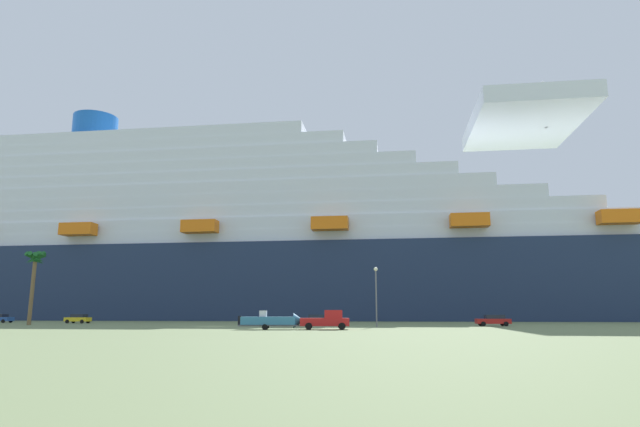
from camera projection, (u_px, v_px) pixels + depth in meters
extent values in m
plane|color=#66754C|center=(274.00, 322.00, 101.10)|extent=(600.00, 600.00, 0.00)
cube|color=#1E2D4C|center=(222.00, 285.00, 132.84)|extent=(255.53, 47.67, 17.47)
cube|color=white|center=(223.00, 245.00, 134.72)|extent=(224.95, 43.25, 2.91)
cube|color=white|center=(205.00, 234.00, 135.94)|extent=(211.23, 42.21, 2.91)
cube|color=white|center=(187.00, 223.00, 137.16)|extent=(197.34, 40.60, 2.91)
cube|color=white|center=(169.00, 213.00, 138.38)|extent=(184.74, 39.47, 2.91)
cube|color=white|center=(151.00, 203.00, 139.60)|extent=(173.85, 38.64, 2.91)
cube|color=white|center=(134.00, 193.00, 140.82)|extent=(168.13, 37.65, 2.91)
cube|color=white|center=(117.00, 183.00, 142.05)|extent=(159.89, 36.60, 2.91)
cube|color=white|center=(100.00, 173.00, 143.27)|extent=(152.78, 35.79, 2.91)
cube|color=white|center=(84.00, 163.00, 144.49)|extent=(147.35, 34.78, 2.91)
cube|color=white|center=(68.00, 154.00, 145.71)|extent=(137.63, 33.95, 2.91)
cube|color=white|center=(524.00, 121.00, 129.92)|extent=(27.49, 37.43, 4.00)
cylinder|color=#1959B2|center=(95.00, 133.00, 145.77)|extent=(12.46, 12.46, 8.82)
cylinder|color=silver|center=(544.00, 104.00, 129.97)|extent=(0.80, 0.80, 12.00)
cube|color=orange|center=(78.00, 229.00, 122.52)|extent=(8.17, 3.67, 2.80)
cube|color=orange|center=(200.00, 227.00, 118.53)|extent=(8.17, 3.67, 2.80)
cube|color=orange|center=(330.00, 224.00, 114.53)|extent=(8.17, 3.67, 2.80)
cube|color=orange|center=(469.00, 220.00, 110.54)|extent=(8.17, 3.67, 2.80)
cube|color=orange|center=(619.00, 217.00, 106.54)|extent=(8.17, 3.67, 2.80)
cube|color=red|center=(325.00, 322.00, 60.20)|extent=(5.88, 3.06, 0.90)
cube|color=red|center=(333.00, 314.00, 60.37)|extent=(2.34, 2.20, 0.90)
cube|color=#26333F|center=(339.00, 315.00, 60.35)|extent=(0.43, 1.67, 0.63)
cylinder|color=black|center=(341.00, 326.00, 61.10)|extent=(0.84, 0.43, 0.80)
cylinder|color=black|center=(342.00, 326.00, 59.14)|extent=(0.84, 0.43, 0.80)
cylinder|color=black|center=(309.00, 326.00, 61.10)|extent=(0.84, 0.43, 0.80)
cylinder|color=black|center=(309.00, 326.00, 59.13)|extent=(0.84, 0.43, 0.80)
cube|color=#595960|center=(268.00, 325.00, 60.12)|extent=(7.02, 3.02, 0.16)
cube|color=#595960|center=(303.00, 325.00, 60.13)|extent=(2.21, 0.56, 0.10)
cylinder|color=black|center=(266.00, 327.00, 61.03)|extent=(0.67, 0.34, 0.64)
cylinder|color=black|center=(265.00, 327.00, 59.16)|extent=(0.67, 0.34, 0.64)
cube|color=teal|center=(268.00, 321.00, 60.22)|extent=(6.45, 3.09, 0.90)
cone|color=teal|center=(299.00, 321.00, 60.22)|extent=(1.51, 1.92, 1.71)
cube|color=silver|center=(263.00, 314.00, 60.37)|extent=(0.98, 1.14, 0.70)
cube|color=black|center=(240.00, 321.00, 60.21)|extent=(0.45, 0.56, 1.10)
cylinder|color=brown|center=(32.00, 292.00, 82.05)|extent=(0.59, 0.59, 10.22)
cone|color=#195923|center=(38.00, 258.00, 82.93)|extent=(0.74, 3.08, 1.91)
cone|color=#195923|center=(38.00, 258.00, 83.21)|extent=(2.34, 2.52, 2.56)
cone|color=#195923|center=(37.00, 259.00, 83.38)|extent=(3.17, 1.18, 1.79)
cone|color=#195923|center=(36.00, 259.00, 83.37)|extent=(2.79, 2.25, 2.30)
cone|color=#195923|center=(34.00, 258.00, 83.20)|extent=(1.58, 3.12, 1.99)
cone|color=#195923|center=(33.00, 258.00, 82.94)|extent=(1.79, 3.09, 1.98)
cone|color=#195923|center=(33.00, 258.00, 82.75)|extent=(2.92, 2.39, 1.77)
cone|color=#195923|center=(34.00, 258.00, 82.62)|extent=(3.02, 0.85, 2.14)
cone|color=#195923|center=(36.00, 258.00, 82.74)|extent=(2.11, 2.76, 2.45)
sphere|color=#195923|center=(35.00, 259.00, 82.99)|extent=(1.10, 1.10, 1.10)
cylinder|color=slate|center=(376.00, 299.00, 71.19)|extent=(0.20, 0.20, 7.52)
sphere|color=#F9F2CC|center=(376.00, 269.00, 71.93)|extent=(0.56, 0.56, 0.56)
cube|color=yellow|center=(78.00, 319.00, 92.88)|extent=(4.38, 1.87, 0.70)
cube|color=#1E232D|center=(79.00, 316.00, 92.96)|extent=(2.47, 1.65, 0.55)
cylinder|color=black|center=(67.00, 321.00, 92.20)|extent=(0.66, 0.23, 0.66)
cylinder|color=black|center=(73.00, 321.00, 93.92)|extent=(0.66, 0.23, 0.66)
cylinder|color=black|center=(82.00, 322.00, 91.71)|extent=(0.66, 0.23, 0.66)
cylinder|color=black|center=(88.00, 321.00, 93.43)|extent=(0.66, 0.23, 0.66)
cube|color=red|center=(493.00, 321.00, 74.72)|extent=(4.93, 2.35, 0.70)
cube|color=#1E232D|center=(494.00, 317.00, 74.82)|extent=(2.83, 1.91, 0.55)
cylinder|color=black|center=(483.00, 324.00, 73.90)|extent=(0.68, 0.30, 0.66)
cylinder|color=black|center=(480.00, 324.00, 75.64)|extent=(0.68, 0.30, 0.66)
cylinder|color=black|center=(506.00, 324.00, 73.68)|extent=(0.68, 0.30, 0.66)
cylinder|color=black|center=(503.00, 324.00, 75.42)|extent=(0.68, 0.30, 0.66)
cube|color=silver|center=(319.00, 320.00, 81.00)|extent=(4.74, 2.22, 0.70)
cube|color=#1E232D|center=(317.00, 316.00, 81.14)|extent=(2.71, 1.86, 0.55)
cylinder|color=black|center=(329.00, 323.00, 81.66)|extent=(0.68, 0.28, 0.66)
cylinder|color=black|center=(328.00, 323.00, 79.89)|extent=(0.68, 0.28, 0.66)
cylinder|color=black|center=(310.00, 323.00, 81.98)|extent=(0.68, 0.28, 0.66)
cylinder|color=black|center=(308.00, 323.00, 80.21)|extent=(0.68, 0.28, 0.66)
cube|color=#264C99|center=(0.00, 319.00, 97.12)|extent=(4.63, 2.20, 0.70)
cylinder|color=black|center=(11.00, 321.00, 97.80)|extent=(0.67, 0.26, 0.66)
cylinder|color=black|center=(3.00, 321.00, 95.91)|extent=(0.67, 0.26, 0.66)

